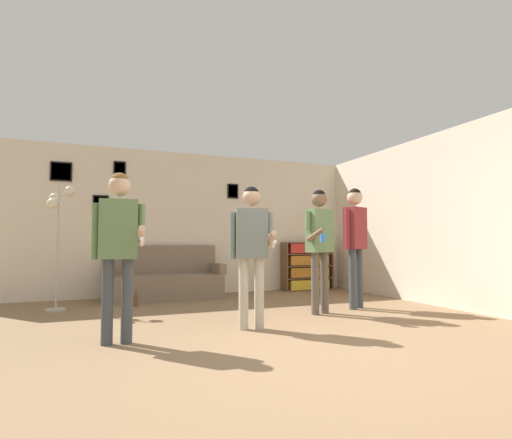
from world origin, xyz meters
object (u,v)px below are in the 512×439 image
person_player_foreground_left (119,238)px  person_player_foreground_center (251,241)px  bottle_on_floor (136,300)px  floor_lamp (58,222)px  bookshelf (307,266)px  person_spectator_near_bookshelf (355,233)px  couch (164,281)px  person_watcher_holding_cup (320,237)px

person_player_foreground_left → person_player_foreground_center: (1.45, 0.15, -0.03)m
bottle_on_floor → person_player_foreground_center: bearing=-63.1°
floor_lamp → person_player_foreground_center: bearing=-44.6°
bookshelf → floor_lamp: bearing=-168.6°
bookshelf → person_player_foreground_left: 5.06m
bottle_on_floor → person_spectator_near_bookshelf: bearing=-24.4°
couch → person_player_foreground_left: bearing=-106.4°
bookshelf → bottle_on_floor: bearing=-164.8°
person_spectator_near_bookshelf → floor_lamp: bearing=161.3°
person_player_foreground_center → person_watcher_holding_cup: 1.36m
couch → person_watcher_holding_cup: (1.78, -2.33, 0.76)m
bookshelf → bottle_on_floor: 3.64m
bookshelf → person_player_foreground_left: size_ratio=0.65×
floor_lamp → person_spectator_near_bookshelf: floor_lamp is taller
bookshelf → person_watcher_holding_cup: 2.84m
couch → bookshelf: bearing=3.7°
bookshelf → person_player_foreground_center: person_player_foreground_center is taller
person_watcher_holding_cup → person_spectator_near_bookshelf: bearing=14.6°
couch → person_watcher_holding_cup: person_watcher_holding_cup is taller
floor_lamp → person_watcher_holding_cup: size_ratio=1.05×
person_watcher_holding_cup → person_spectator_near_bookshelf: person_spectator_near_bookshelf is taller
person_player_foreground_left → bottle_on_floor: 2.49m
floor_lamp → bottle_on_floor: bearing=-1.4°
floor_lamp → person_player_foreground_center: 3.09m
person_player_foreground_left → person_spectator_near_bookshelf: 3.52m
person_player_foreground_center → person_spectator_near_bookshelf: size_ratio=0.90×
person_player_foreground_left → person_spectator_near_bookshelf: bearing=14.9°
person_watcher_holding_cup → bookshelf: bearing=64.8°
person_spectator_near_bookshelf → bookshelf: bearing=78.9°
bottle_on_floor → couch: bearing=55.2°
floor_lamp → person_player_foreground_left: 2.43m
couch → person_watcher_holding_cup: 3.03m
floor_lamp → person_player_foreground_left: size_ratio=1.08×
floor_lamp → person_watcher_holding_cup: floor_lamp is taller
person_spectator_near_bookshelf → bottle_on_floor: (-3.04, 1.38, -1.02)m
couch → bottle_on_floor: couch is taller
bookshelf → person_watcher_holding_cup: bearing=-115.2°
bookshelf → person_player_foreground_left: person_player_foreground_left is taller
person_player_foreground_center → person_watcher_holding_cup: size_ratio=0.95×
bookshelf → bottle_on_floor: bookshelf is taller
couch → bottle_on_floor: (-0.53, -0.76, -0.20)m
couch → bookshelf: 2.98m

